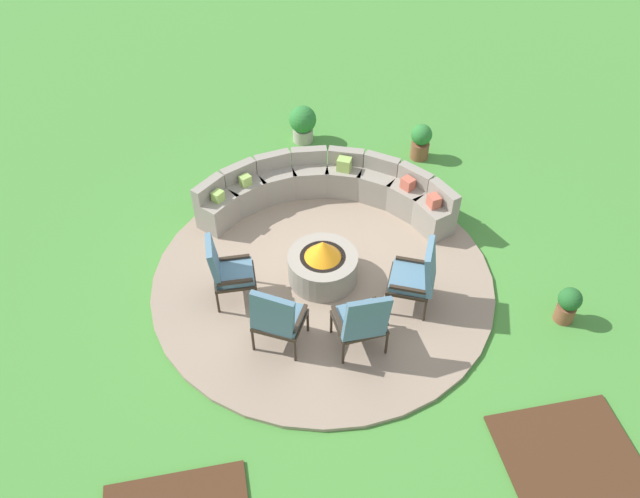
{
  "coord_description": "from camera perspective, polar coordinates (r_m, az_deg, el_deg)",
  "views": [
    {
      "loc": [
        -1.3,
        -6.3,
        6.82
      ],
      "look_at": [
        0.0,
        0.2,
        0.45
      ],
      "focal_mm": 35.87,
      "sensor_mm": 36.0,
      "label": 1
    }
  ],
  "objects": [
    {
      "name": "fire_pit",
      "position": [
        9.13,
        0.25,
        -1.37
      ],
      "size": [
        1.01,
        1.01,
        0.71
      ],
      "color": "gray",
      "rests_on": "patio_circle"
    },
    {
      "name": "lounge_chair_back_left",
      "position": [
        8.08,
        3.77,
        -6.36
      ],
      "size": [
        0.67,
        0.62,
        1.09
      ],
      "rotation": [
        0.0,
        0.0,
        6.37
      ],
      "color": "#2D2319",
      "rests_on": "patio_circle"
    },
    {
      "name": "mulch_bed_right",
      "position": [
        8.21,
        21.47,
        -17.0
      ],
      "size": [
        1.55,
        1.41,
        0.04
      ],
      "primitive_type": "cube",
      "color": "#472B19",
      "rests_on": "ground_plane"
    },
    {
      "name": "potted_plant_0",
      "position": [
        11.93,
        -1.55,
        11.2
      ],
      "size": [
        0.5,
        0.5,
        0.7
      ],
      "color": "#A89E8E",
      "rests_on": "ground_plane"
    },
    {
      "name": "patio_circle",
      "position": [
        9.35,
        0.24,
        -2.69
      ],
      "size": [
        4.96,
        4.96,
        0.06
      ],
      "primitive_type": "cylinder",
      "color": "gray",
      "rests_on": "ground_plane"
    },
    {
      "name": "potted_plant_1",
      "position": [
        9.28,
        21.26,
        -4.6
      ],
      "size": [
        0.32,
        0.32,
        0.57
      ],
      "color": "brown",
      "rests_on": "ground_plane"
    },
    {
      "name": "curved_stone_bench",
      "position": [
        10.33,
        0.61,
        5.28
      ],
      "size": [
        3.95,
        1.92,
        0.76
      ],
      "color": "gray",
      "rests_on": "patio_circle"
    },
    {
      "name": "lounge_chair_back_right",
      "position": [
        8.69,
        8.68,
        -2.31
      ],
      "size": [
        0.8,
        0.81,
        1.09
      ],
      "rotation": [
        0.0,
        0.0,
        7.42
      ],
      "color": "#2D2319",
      "rests_on": "patio_circle"
    },
    {
      "name": "potted_plant_2",
      "position": [
        11.62,
        9.0,
        9.55
      ],
      "size": [
        0.37,
        0.37,
        0.67
      ],
      "color": "brown",
      "rests_on": "ground_plane"
    },
    {
      "name": "lounge_chair_front_left",
      "position": [
        8.76,
        -8.3,
        -1.87
      ],
      "size": [
        0.62,
        0.54,
        1.06
      ],
      "rotation": [
        0.0,
        0.0,
        4.69
      ],
      "color": "#2D2319",
      "rests_on": "patio_circle"
    },
    {
      "name": "lounge_chair_front_right",
      "position": [
        8.1,
        -3.87,
        -6.09
      ],
      "size": [
        0.8,
        0.79,
        1.13
      ],
      "rotation": [
        0.0,
        0.0,
        5.78
      ],
      "color": "#2D2319",
      "rests_on": "patio_circle"
    },
    {
      "name": "ground_plane",
      "position": [
        9.37,
        0.24,
        -2.82
      ],
      "size": [
        24.0,
        24.0,
        0.0
      ],
      "primitive_type": "plane",
      "color": "#478C38"
    }
  ]
}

